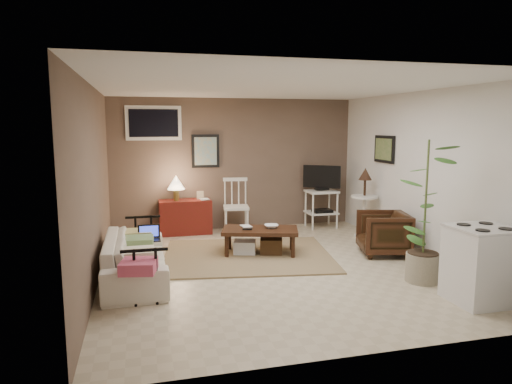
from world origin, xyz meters
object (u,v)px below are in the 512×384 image
object	(u,v)px
spindle_chair	(236,207)
potted_plant	(426,206)
sofa	(135,251)
side_table	(365,195)
tv_stand	(322,195)
stove	(482,264)
coffee_table	(260,239)
red_console	(184,214)
armchair	(383,231)

from	to	relation	value
spindle_chair	potted_plant	xyz separation A→B (m)	(1.69, -3.12, 0.49)
sofa	side_table	distance (m)	4.03
tv_stand	stove	world-z (taller)	tv_stand
spindle_chair	tv_stand	xyz separation A→B (m)	(1.65, 0.03, 0.16)
coffee_table	potted_plant	xyz separation A→B (m)	(1.64, -1.63, 0.71)
red_console	potted_plant	xyz separation A→B (m)	(2.60, -3.25, 0.58)
armchair	red_console	bearing A→B (deg)	-112.18
tv_stand	potted_plant	xyz separation A→B (m)	(0.04, -3.14, 0.32)
sofa	coffee_table	bearing A→B (deg)	-69.43
sofa	spindle_chair	xyz separation A→B (m)	(1.73, 2.15, 0.09)
coffee_table	tv_stand	world-z (taller)	tv_stand
coffee_table	armchair	size ratio (longest dim) A/B	1.73
tv_stand	side_table	size ratio (longest dim) A/B	0.98
coffee_table	tv_stand	distance (m)	2.23
sofa	red_console	size ratio (longest dim) A/B	1.77
spindle_chair	armchair	size ratio (longest dim) A/B	1.38
spindle_chair	side_table	distance (m)	2.26
stove	red_console	bearing A→B (deg)	125.31
red_console	side_table	size ratio (longest dim) A/B	0.88
side_table	spindle_chair	bearing A→B (deg)	157.38
coffee_table	side_table	size ratio (longest dim) A/B	1.02
red_console	potted_plant	bearing A→B (deg)	-51.38
red_console	armchair	world-z (taller)	red_console
sofa	tv_stand	size ratio (longest dim) A/B	1.59
sofa	potted_plant	bearing A→B (deg)	-105.78
coffee_table	stove	distance (m)	3.02
red_console	potted_plant	size ratio (longest dim) A/B	0.59
red_console	tv_stand	xyz separation A→B (m)	(2.55, -0.11, 0.26)
tv_stand	armchair	world-z (taller)	tv_stand
armchair	side_table	bearing A→B (deg)	-177.51
sofa	side_table	world-z (taller)	side_table
tv_stand	spindle_chair	bearing A→B (deg)	-179.12
sofa	potted_plant	xyz separation A→B (m)	(3.42, -0.97, 0.58)
armchair	spindle_chair	bearing A→B (deg)	-121.58
red_console	side_table	world-z (taller)	side_table
coffee_table	stove	size ratio (longest dim) A/B	1.44
tv_stand	armchair	size ratio (longest dim) A/B	1.67
armchair	stove	world-z (taller)	stove
coffee_table	stove	xyz separation A→B (m)	(1.87, -2.36, 0.19)
coffee_table	spindle_chair	size ratio (longest dim) A/B	1.25
red_console	spindle_chair	xyz separation A→B (m)	(0.90, -0.13, 0.09)
spindle_chair	armchair	distance (m)	2.66
armchair	potted_plant	world-z (taller)	potted_plant
sofa	spindle_chair	distance (m)	2.76
coffee_table	sofa	size ratio (longest dim) A/B	0.66
spindle_chair	stove	bearing A→B (deg)	-63.54
tv_stand	armchair	xyz separation A→B (m)	(0.19, -1.94, -0.27)
tv_stand	stove	size ratio (longest dim) A/B	1.39
spindle_chair	side_table	world-z (taller)	side_table
coffee_table	stove	world-z (taller)	stove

